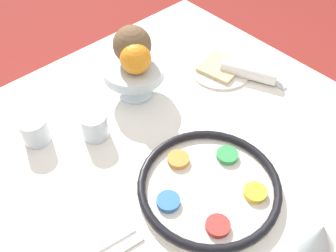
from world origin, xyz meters
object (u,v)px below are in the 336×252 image
at_px(wine_glass, 318,236).
at_px(cup_mid, 35,131).
at_px(bread_plate, 221,69).
at_px(seder_plate, 209,186).
at_px(cup_near, 95,126).
at_px(coconut, 132,45).
at_px(fruit_stand, 134,72).
at_px(orange_fruit, 135,59).
at_px(napkin_roll, 249,72).

xyz_separation_m(wine_glass, cup_mid, (0.68, 0.24, -0.07)).
bearing_deg(bread_plate, seder_plate, 128.99).
distance_m(wine_glass, bread_plate, 0.65).
distance_m(seder_plate, wine_glass, 0.27).
height_order(seder_plate, wine_glass, wine_glass).
bearing_deg(cup_mid, cup_near, -125.71).
distance_m(wine_glass, cup_near, 0.60).
height_order(bread_plate, cup_near, cup_near).
height_order(coconut, cup_mid, coconut).
bearing_deg(fruit_stand, bread_plate, -110.35).
height_order(orange_fruit, bread_plate, orange_fruit).
height_order(seder_plate, coconut, coconut).
relative_size(wine_glass, coconut, 1.37).
bearing_deg(wine_glass, cup_mid, 19.79).
bearing_deg(wine_glass, seder_plate, 4.25).
xyz_separation_m(bread_plate, cup_mid, (0.13, 0.58, 0.03)).
height_order(bread_plate, napkin_roll, napkin_roll).
bearing_deg(wine_glass, cup_near, 11.31).
xyz_separation_m(orange_fruit, bread_plate, (-0.08, -0.28, -0.14)).
distance_m(bread_plate, cup_near, 0.46).
xyz_separation_m(wine_glass, bread_plate, (0.54, -0.34, -0.10)).
height_order(orange_fruit, coconut, coconut).
distance_m(coconut, cup_near, 0.25).
bearing_deg(orange_fruit, cup_near, 101.46).
bearing_deg(bread_plate, orange_fruit, 74.65).
height_order(seder_plate, napkin_roll, napkin_roll).
relative_size(fruit_stand, bread_plate, 0.93).
xyz_separation_m(coconut, bread_plate, (-0.12, -0.25, -0.15)).
bearing_deg(wine_glass, orange_fruit, -5.53).
bearing_deg(cup_mid, fruit_stand, -95.71).
xyz_separation_m(wine_glass, orange_fruit, (0.62, -0.06, 0.04)).
height_order(wine_glass, cup_near, wine_glass).
bearing_deg(fruit_stand, cup_mid, 84.29).
xyz_separation_m(seder_plate, fruit_stand, (0.39, -0.09, 0.06)).
distance_m(coconut, napkin_roll, 0.38).
height_order(seder_plate, fruit_stand, fruit_stand).
bearing_deg(wine_glass, bread_plate, -31.67).
bearing_deg(orange_fruit, bread_plate, -105.35).
bearing_deg(seder_plate, cup_mid, 28.17).
relative_size(wine_glass, fruit_stand, 0.82).
distance_m(napkin_roll, cup_mid, 0.65).
bearing_deg(cup_near, coconut, -68.52).
relative_size(seder_plate, wine_glass, 2.33).
bearing_deg(coconut, bread_plate, -115.26).
relative_size(orange_fruit, cup_mid, 1.17).
height_order(seder_plate, orange_fruit, orange_fruit).
relative_size(orange_fruit, napkin_roll, 0.49).
bearing_deg(cup_near, cup_mid, 54.29).
height_order(orange_fruit, cup_mid, orange_fruit).
bearing_deg(napkin_roll, bread_plate, 25.17).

